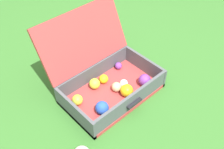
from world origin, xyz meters
TOP-DOWN VIEW (x-y plane):
  - ground_plane at (0.00, 0.00)m, footprint 16.00×16.00m
  - open_suitcase at (-0.08, 0.07)m, footprint 0.61×0.55m

SIDE VIEW (x-z plane):
  - ground_plane at x=0.00m, z-range 0.00..0.00m
  - open_suitcase at x=-0.08m, z-range -0.13..0.34m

